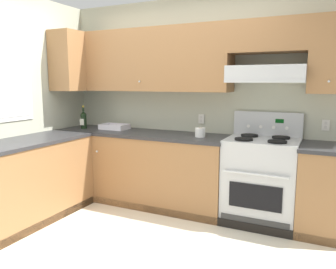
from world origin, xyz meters
TOP-DOWN VIEW (x-y plane):
  - ground_plane at (0.00, 0.00)m, footprint 7.04×7.04m
  - wall_back at (0.40, 1.53)m, footprint 4.68×0.57m
  - wall_left at (-1.59, 0.23)m, footprint 0.47×4.00m
  - counter_back_run at (0.04, 1.24)m, footprint 3.60×0.65m
  - counter_left_run at (-1.24, -0.00)m, footprint 0.63×1.91m
  - stove at (1.09, 1.25)m, footprint 0.76×0.62m
  - wine_bottle at (-1.27, 1.19)m, footprint 0.08×0.08m
  - bowl at (-0.86, 1.32)m, footprint 0.36×0.25m
  - paper_towel_roll at (0.39, 1.22)m, footprint 0.12×0.12m

SIDE VIEW (x-z plane):
  - ground_plane at x=0.00m, z-range 0.00..0.00m
  - counter_back_run at x=0.04m, z-range 0.00..0.91m
  - counter_left_run at x=-1.24m, z-range 0.00..0.91m
  - stove at x=1.09m, z-range -0.12..1.08m
  - bowl at x=-0.86m, z-range 0.90..0.97m
  - paper_towel_roll at x=0.39m, z-range 0.91..1.02m
  - wine_bottle at x=-1.27m, z-range 0.88..1.19m
  - wall_left at x=-1.59m, z-range 0.07..2.62m
  - wall_back at x=0.40m, z-range 0.20..2.75m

